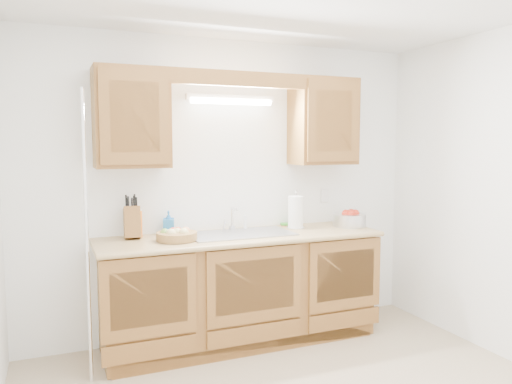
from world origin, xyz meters
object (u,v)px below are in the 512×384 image
fruit_basket (177,235)px  paper_towel (296,212)px  knife_block (132,222)px  apple_bowl (349,219)px

fruit_basket → paper_towel: (1.08, 0.14, 0.10)m
fruit_basket → knife_block: size_ratio=1.11×
fruit_basket → knife_block: knife_block is taller
knife_block → paper_towel: size_ratio=1.06×
knife_block → paper_towel: knife_block is taller
paper_towel → apple_bowl: 0.50m
knife_block → apple_bowl: bearing=-1.3°
fruit_basket → apple_bowl: (1.57, 0.05, 0.02)m
knife_block → apple_bowl: 1.88m
knife_block → paper_towel: bearing=0.4°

